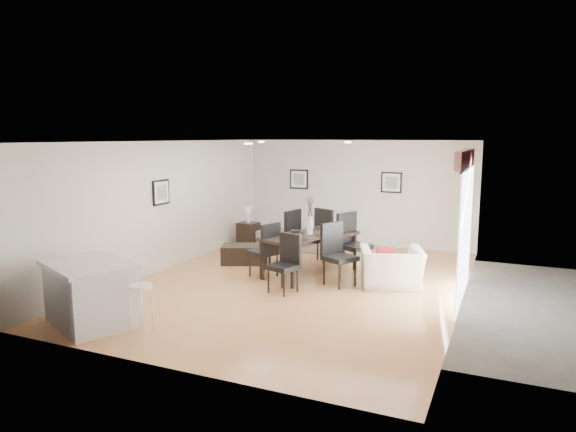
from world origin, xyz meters
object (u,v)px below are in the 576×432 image
at_px(dining_table, 310,238).
at_px(dining_chair_enear, 336,250).
at_px(coffee_table, 245,254).
at_px(dining_chair_wnear, 267,247).
at_px(dining_chair_wfar, 288,235).
at_px(dining_chair_efar, 351,239).
at_px(dining_chair_head, 286,260).
at_px(kitchen_island, 90,293).
at_px(bar_stool, 141,292).
at_px(side_table, 248,234).
at_px(dining_chair_foot, 328,232).
at_px(armchair, 391,267).
at_px(sofa, 299,237).

distance_m(dining_table, dining_chair_enear, 0.85).
xyz_separation_m(dining_chair_enear, coffee_table, (-2.37, 0.77, -0.46)).
bearing_deg(dining_chair_wnear, dining_chair_wfar, -160.58).
bearing_deg(dining_chair_wfar, dining_chair_wnear, 10.69).
height_order(dining_chair_efar, dining_chair_head, dining_chair_efar).
height_order(dining_chair_enear, kitchen_island, dining_chair_enear).
bearing_deg(dining_chair_enear, dining_chair_wnear, 121.91).
bearing_deg(bar_stool, dining_chair_efar, 68.61).
xyz_separation_m(dining_chair_efar, dining_chair_head, (-0.68, -1.80, -0.10)).
xyz_separation_m(dining_chair_wfar, dining_chair_enear, (1.41, -0.93, -0.03)).
bearing_deg(dining_chair_wfar, dining_chair_head, 34.27).
height_order(dining_chair_head, side_table, dining_chair_head).
bearing_deg(dining_chair_foot, kitchen_island, 95.83).
relative_size(kitchen_island, bar_stool, 2.33).
relative_size(dining_table, dining_chair_head, 2.11).
relative_size(dining_chair_efar, coffee_table, 1.22).
distance_m(dining_table, dining_chair_wnear, 0.90).
xyz_separation_m(dining_chair_foot, side_table, (-2.38, 0.70, -0.37)).
bearing_deg(kitchen_island, dining_chair_efar, 83.17).
relative_size(dining_chair_wnear, dining_chair_wfar, 0.89).
bearing_deg(dining_chair_wnear, kitchen_island, -0.35).
height_order(dining_chair_enear, dining_chair_head, dining_chair_enear).
bearing_deg(dining_chair_foot, dining_chair_wfar, 75.99).
bearing_deg(kitchen_island, dining_chair_wnear, 93.59).
height_order(dining_chair_wnear, dining_chair_foot, dining_chair_foot).
bearing_deg(kitchen_island, dining_chair_wfar, 97.87).
xyz_separation_m(dining_chair_wnear, dining_chair_foot, (0.67, 1.78, 0.06)).
xyz_separation_m(kitchen_island, bar_stool, (0.94, 0.00, 0.13)).
bearing_deg(side_table, coffee_table, -64.57).
distance_m(dining_chair_head, side_table, 4.03).
bearing_deg(dining_chair_wfar, dining_chair_foot, 151.12).
bearing_deg(dining_chair_wnear, coffee_table, -111.58).
distance_m(armchair, bar_stool, 4.67).
distance_m(dining_chair_foot, bar_stool, 5.27).
bearing_deg(kitchen_island, dining_chair_enear, 76.37).
distance_m(armchair, dining_chair_wnear, 2.46).
relative_size(dining_chair_head, coffee_table, 1.04).
bearing_deg(side_table, sofa, 9.74).
bearing_deg(side_table, dining_table, -38.57).
relative_size(dining_chair_enear, dining_chair_head, 1.12).
height_order(dining_chair_head, kitchen_island, dining_chair_head).
xyz_separation_m(dining_chair_head, kitchen_island, (-2.02, -2.68, -0.11)).
distance_m(armchair, dining_chair_efar, 1.27).
height_order(dining_table, coffee_table, dining_table).
height_order(dining_chair_wfar, dining_chair_foot, dining_chair_wfar).
bearing_deg(side_table, dining_chair_wfar, -40.08).
height_order(sofa, armchair, armchair).
height_order(sofa, kitchen_island, kitchen_island).
xyz_separation_m(dining_chair_foot, bar_stool, (-1.00, -5.17, -0.06)).
bearing_deg(dining_chair_efar, bar_stool, -175.30).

